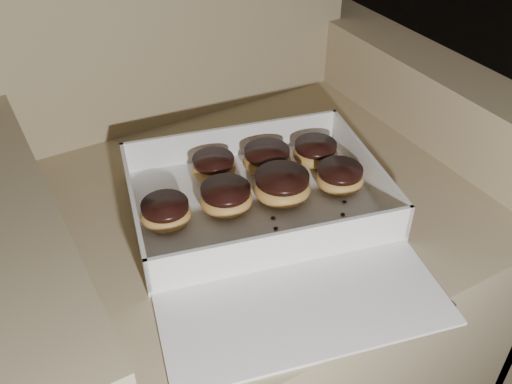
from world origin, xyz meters
name	(u,v)px	position (x,y,z in m)	size (l,w,h in m)	color
armchair	(242,223)	(-0.49, 0.39, 0.28)	(0.86, 0.73, 0.90)	#93825E
bakery_box	(266,215)	(-0.52, 0.25, 0.41)	(0.47, 0.52, 0.06)	white
donut_a	(340,177)	(-0.38, 0.26, 0.43)	(0.08, 0.08, 0.04)	gold
donut_b	(226,197)	(-0.56, 0.30, 0.43)	(0.08, 0.08, 0.04)	gold
donut_c	(214,167)	(-0.54, 0.38, 0.43)	(0.07, 0.07, 0.04)	gold
donut_d	(267,159)	(-0.45, 0.36, 0.43)	(0.08, 0.08, 0.04)	gold
donut_e	(166,213)	(-0.65, 0.31, 0.43)	(0.08, 0.08, 0.04)	gold
donut_f	(315,152)	(-0.37, 0.34, 0.43)	(0.08, 0.08, 0.04)	gold
donut_g	(282,186)	(-0.47, 0.28, 0.43)	(0.09, 0.09, 0.05)	gold
crumb_a	(179,221)	(-0.64, 0.30, 0.41)	(0.01, 0.01, 0.00)	black
crumb_b	(276,228)	(-0.52, 0.22, 0.41)	(0.01, 0.01, 0.00)	black
crumb_c	(344,202)	(-0.39, 0.22, 0.41)	(0.01, 0.01, 0.00)	black
crumb_d	(273,218)	(-0.51, 0.24, 0.41)	(0.01, 0.01, 0.00)	black
crumb_e	(343,214)	(-0.41, 0.20, 0.41)	(0.01, 0.01, 0.00)	black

